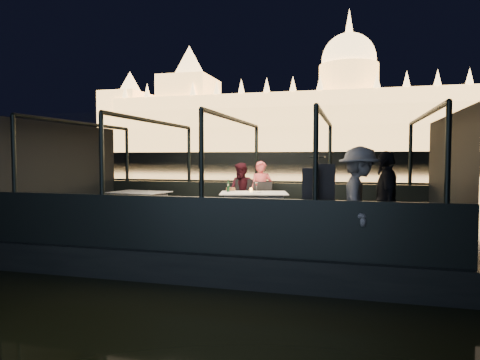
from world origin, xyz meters
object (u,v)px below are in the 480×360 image
(person_woman_coral, at_px, (261,190))
(person_man_maroon, at_px, (242,190))
(passenger_stripe, at_px, (359,201))
(wine_bottle, at_px, (228,185))
(chair_port_left, at_px, (243,203))
(coat_stand, at_px, (317,197))
(dining_table_aft, at_px, (139,205))
(dining_table_central, at_px, (254,210))
(chair_port_right, at_px, (261,205))
(passenger_dark, at_px, (386,200))

(person_woman_coral, relative_size, person_man_maroon, 1.03)
(passenger_stripe, relative_size, wine_bottle, 6.15)
(chair_port_left, xyz_separation_m, coat_stand, (1.99, -2.94, 0.45))
(chair_port_left, bearing_deg, person_woman_coral, -1.21)
(dining_table_aft, bearing_deg, passenger_stripe, -26.03)
(dining_table_central, height_order, chair_port_left, chair_port_left)
(person_woman_coral, bearing_deg, dining_table_aft, 176.98)
(dining_table_central, xyz_separation_m, coat_stand, (1.55, -2.19, 0.51))
(person_man_maroon, bearing_deg, person_woman_coral, 12.30)
(dining_table_aft, xyz_separation_m, passenger_stripe, (5.13, -2.51, 0.47))
(dining_table_central, bearing_deg, person_man_maroon, 118.99)
(passenger_stripe, bearing_deg, person_man_maroon, 39.97)
(person_woman_coral, bearing_deg, wine_bottle, -140.03)
(dining_table_central, xyz_separation_m, chair_port_right, (0.06, 0.48, 0.06))
(person_woman_coral, bearing_deg, chair_port_right, -92.71)
(coat_stand, relative_size, passenger_dark, 0.97)
(chair_port_left, distance_m, wine_bottle, 0.84)
(chair_port_right, height_order, wine_bottle, wine_bottle)
(chair_port_right, distance_m, person_man_maroon, 0.76)
(person_man_maroon, bearing_deg, chair_port_left, -51.08)
(chair_port_left, xyz_separation_m, passenger_stripe, (2.64, -2.93, 0.40))
(passenger_stripe, relative_size, passenger_dark, 1.04)
(chair_port_right, distance_m, passenger_dark, 3.47)
(chair_port_left, height_order, passenger_dark, passenger_dark)
(person_woman_coral, xyz_separation_m, passenger_stripe, (2.21, -3.03, 0.10))
(coat_stand, bearing_deg, dining_table_central, 125.16)
(dining_table_central, bearing_deg, passenger_stripe, -44.87)
(chair_port_right, xyz_separation_m, passenger_stripe, (2.14, -2.67, 0.40))
(coat_stand, relative_size, person_man_maroon, 1.13)
(dining_table_central, distance_m, passenger_dark, 3.23)
(passenger_dark, bearing_deg, passenger_stripe, -52.86)
(chair_port_left, height_order, wine_bottle, wine_bottle)
(chair_port_left, relative_size, passenger_stripe, 0.58)
(dining_table_central, height_order, person_woman_coral, person_woman_coral)
(chair_port_right, bearing_deg, dining_table_aft, -179.01)
(dining_table_aft, distance_m, wine_bottle, 2.41)
(dining_table_aft, xyz_separation_m, chair_port_left, (2.50, 0.42, 0.06))
(dining_table_central, distance_m, passenger_stripe, 3.13)
(person_woman_coral, height_order, person_man_maroon, person_woman_coral)
(dining_table_aft, relative_size, person_man_maroon, 0.94)
(passenger_dark, relative_size, wine_bottle, 5.91)
(chair_port_right, relative_size, passenger_dark, 0.58)
(coat_stand, bearing_deg, dining_table_aft, 150.70)
(chair_port_left, height_order, chair_port_right, chair_port_left)
(passenger_stripe, bearing_deg, person_woman_coral, 34.88)
(dining_table_aft, distance_m, person_woman_coral, 3.00)
(dining_table_central, xyz_separation_m, passenger_dark, (2.61, -1.84, 0.47))
(chair_port_right, height_order, coat_stand, coat_stand)
(dining_table_aft, height_order, wine_bottle, wine_bottle)
(chair_port_left, bearing_deg, dining_table_aft, 174.30)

